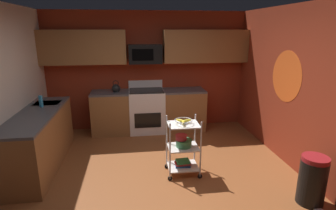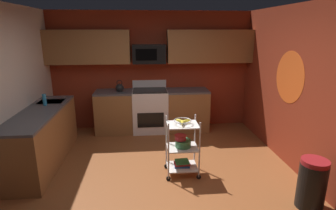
# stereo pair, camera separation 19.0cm
# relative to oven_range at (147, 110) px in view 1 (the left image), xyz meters

# --- Properties ---
(floor) EXTENTS (4.40, 4.80, 0.04)m
(floor) POSITION_rel_oven_range_xyz_m (0.05, -2.10, -0.50)
(floor) COLOR brown
(floor) RESTS_ON ground
(wall_back) EXTENTS (4.52, 0.06, 2.60)m
(wall_back) POSITION_rel_oven_range_xyz_m (0.05, 0.33, 0.82)
(wall_back) COLOR maroon
(wall_back) RESTS_ON ground
(wall_right) EXTENTS (0.06, 4.80, 2.60)m
(wall_right) POSITION_rel_oven_range_xyz_m (2.28, -2.10, 0.82)
(wall_right) COLOR maroon
(wall_right) RESTS_ON ground
(wall_flower_decal) EXTENTS (0.00, 0.86, 0.86)m
(wall_flower_decal) POSITION_rel_oven_range_xyz_m (2.25, -1.59, 0.97)
(wall_flower_decal) COLOR #E5591E
(counter_run) EXTENTS (3.43, 2.74, 0.92)m
(counter_run) POSITION_rel_oven_range_xyz_m (-0.84, -0.64, -0.01)
(counter_run) COLOR brown
(counter_run) RESTS_ON ground
(oven_range) EXTENTS (0.76, 0.65, 1.10)m
(oven_range) POSITION_rel_oven_range_xyz_m (0.00, 0.00, 0.00)
(oven_range) COLOR white
(oven_range) RESTS_ON ground
(upper_cabinets) EXTENTS (4.40, 0.33, 0.70)m
(upper_cabinets) POSITION_rel_oven_range_xyz_m (0.06, 0.13, 1.37)
(upper_cabinets) COLOR brown
(microwave) EXTENTS (0.70, 0.39, 0.40)m
(microwave) POSITION_rel_oven_range_xyz_m (-0.00, 0.10, 1.22)
(microwave) COLOR black
(rolling_cart) EXTENTS (0.53, 0.40, 0.91)m
(rolling_cart) POSITION_rel_oven_range_xyz_m (0.44, -1.97, -0.03)
(rolling_cart) COLOR silver
(rolling_cart) RESTS_ON ground
(fruit_bowl) EXTENTS (0.27, 0.27, 0.07)m
(fruit_bowl) POSITION_rel_oven_range_xyz_m (0.44, -1.97, 0.40)
(fruit_bowl) COLOR silver
(fruit_bowl) RESTS_ON rolling_cart
(mixing_bowl_large) EXTENTS (0.25, 0.25, 0.11)m
(mixing_bowl_large) POSITION_rel_oven_range_xyz_m (0.45, -1.97, 0.04)
(mixing_bowl_large) COLOR #387F4C
(mixing_bowl_large) RESTS_ON rolling_cart
(mixing_bowl_small) EXTENTS (0.18, 0.18, 0.08)m
(mixing_bowl_small) POSITION_rel_oven_range_xyz_m (0.41, -1.97, 0.14)
(mixing_bowl_small) COLOR maroon
(mixing_bowl_small) RESTS_ON rolling_cart
(book_stack) EXTENTS (0.25, 0.18, 0.09)m
(book_stack) POSITION_rel_oven_range_xyz_m (0.44, -1.97, -0.30)
(book_stack) COLOR #1E4C8C
(book_stack) RESTS_ON rolling_cart
(kettle) EXTENTS (0.21, 0.18, 0.26)m
(kettle) POSITION_rel_oven_range_xyz_m (-0.64, -0.00, 0.52)
(kettle) COLOR black
(kettle) RESTS_ON counter_run
(dish_soap_bottle) EXTENTS (0.06, 0.06, 0.20)m
(dish_soap_bottle) POSITION_rel_oven_range_xyz_m (-1.87, -1.02, 0.54)
(dish_soap_bottle) COLOR #2D8CBF
(dish_soap_bottle) RESTS_ON counter_run
(trash_can) EXTENTS (0.34, 0.42, 0.66)m
(trash_can) POSITION_rel_oven_range_xyz_m (1.95, -2.94, -0.15)
(trash_can) COLOR black
(trash_can) RESTS_ON ground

